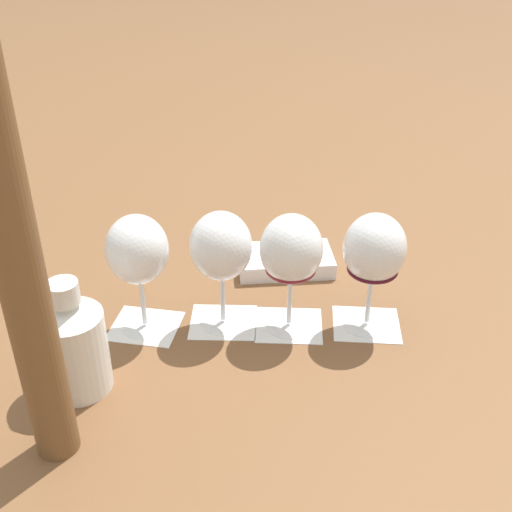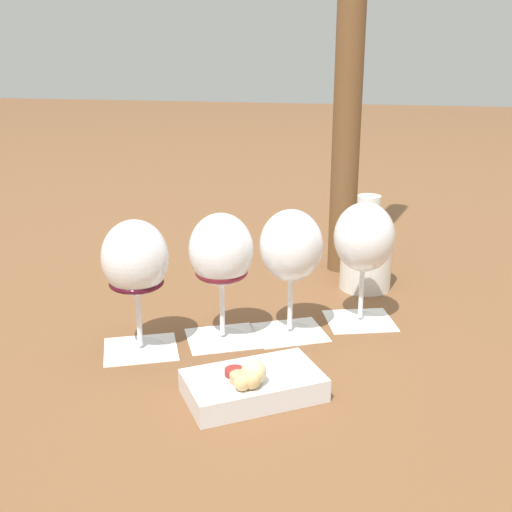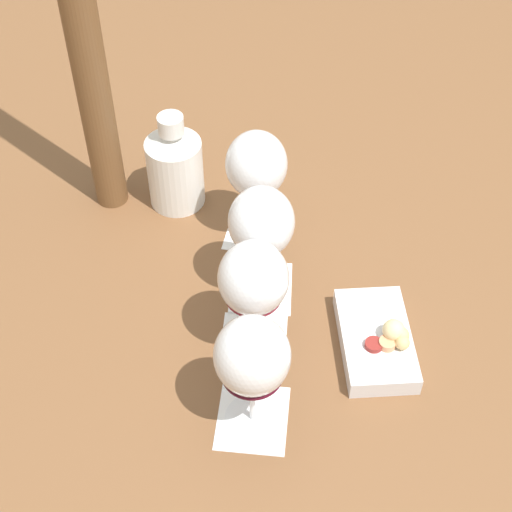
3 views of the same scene
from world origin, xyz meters
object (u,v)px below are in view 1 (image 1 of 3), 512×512
(wine_glass_1, at_px, (221,251))
(wine_glass_2, at_px, (291,254))
(snack_dish, at_px, (286,258))
(wine_glass_3, at_px, (374,253))
(wine_glass_0, at_px, (138,255))
(ceramic_vase, at_px, (73,343))

(wine_glass_1, xyz_separation_m, wine_glass_2, (0.10, 0.04, 0.00))
(wine_glass_1, bearing_deg, snack_dish, 85.04)
(wine_glass_3, bearing_deg, wine_glass_0, -151.77)
(wine_glass_2, height_order, snack_dish, wine_glass_2)
(wine_glass_2, distance_m, snack_dish, 0.21)
(wine_glass_0, relative_size, wine_glass_2, 1.00)
(wine_glass_0, height_order, wine_glass_2, same)
(wine_glass_2, bearing_deg, snack_dish, 116.85)
(wine_glass_1, relative_size, ceramic_vase, 1.12)
(wine_glass_1, relative_size, snack_dish, 0.99)
(wine_glass_0, bearing_deg, wine_glass_1, 32.29)
(wine_glass_3, bearing_deg, ceramic_vase, -134.23)
(wine_glass_1, bearing_deg, wine_glass_3, 26.03)
(wine_glass_1, bearing_deg, ceramic_vase, -115.74)
(wine_glass_3, bearing_deg, wine_glass_2, -151.44)
(wine_glass_0, distance_m, wine_glass_2, 0.23)
(wine_glass_0, distance_m, ceramic_vase, 0.16)
(wine_glass_0, distance_m, wine_glass_3, 0.35)
(wine_glass_2, bearing_deg, wine_glass_1, -156.95)
(snack_dish, bearing_deg, wine_glass_1, -94.96)
(ceramic_vase, bearing_deg, wine_glass_0, 89.59)
(ceramic_vase, distance_m, snack_dish, 0.43)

